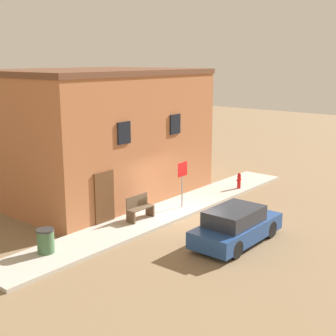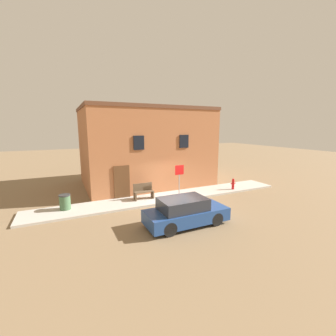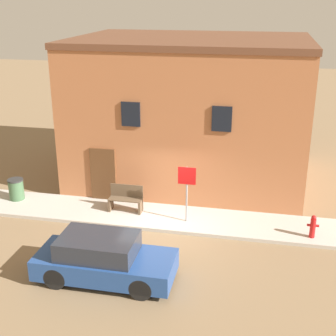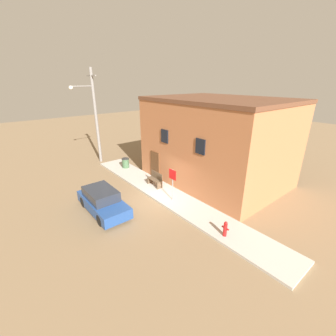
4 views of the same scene
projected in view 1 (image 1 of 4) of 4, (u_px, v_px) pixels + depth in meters
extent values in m
plane|color=#846B4C|center=(186.00, 218.00, 19.62)|extent=(80.00, 80.00, 0.00)
cube|color=#BCB7AD|center=(168.00, 212.00, 20.24)|extent=(16.84, 2.05, 0.13)
cube|color=#B26B42|center=(96.00, 136.00, 22.46)|extent=(9.43, 6.99, 5.80)
cube|color=brown|center=(94.00, 72.00, 21.77)|extent=(9.53, 7.09, 0.24)
cube|color=black|center=(124.00, 133.00, 18.88)|extent=(0.70, 0.08, 0.90)
cube|color=black|center=(175.00, 124.00, 21.35)|extent=(0.70, 0.08, 0.90)
cube|color=brown|center=(104.00, 199.00, 18.57)|extent=(1.00, 0.08, 2.20)
cylinder|color=red|center=(239.00, 182.00, 23.57)|extent=(0.18, 0.18, 0.67)
sphere|color=red|center=(239.00, 174.00, 23.49)|extent=(0.16, 0.16, 0.16)
cylinder|color=red|center=(238.00, 180.00, 23.45)|extent=(0.10, 0.08, 0.08)
cylinder|color=red|center=(241.00, 179.00, 23.66)|extent=(0.10, 0.08, 0.08)
cylinder|color=gray|center=(182.00, 185.00, 20.41)|extent=(0.06, 0.06, 2.04)
cube|color=red|center=(183.00, 169.00, 20.24)|extent=(0.62, 0.02, 0.62)
cube|color=brown|center=(131.00, 217.00, 18.61)|extent=(0.08, 0.44, 0.47)
cube|color=brown|center=(150.00, 210.00, 19.47)|extent=(0.08, 0.44, 0.47)
cube|color=brown|center=(141.00, 208.00, 18.98)|extent=(1.23, 0.44, 0.04)
cube|color=brown|center=(137.00, 201.00, 19.05)|extent=(1.23, 0.04, 0.48)
cylinder|color=#426642|center=(46.00, 242.00, 15.75)|extent=(0.57, 0.57, 0.77)
cylinder|color=#2D2D2D|center=(45.00, 230.00, 15.66)|extent=(0.60, 0.60, 0.06)
cylinder|color=black|center=(237.00, 221.00, 18.33)|extent=(0.64, 0.20, 0.64)
cylinder|color=black|center=(270.00, 229.00, 17.44)|extent=(0.64, 0.20, 0.64)
cylinder|color=black|center=(201.00, 239.00, 16.50)|extent=(0.64, 0.20, 0.64)
cylinder|color=black|center=(236.00, 249.00, 15.60)|extent=(0.64, 0.20, 0.64)
cube|color=#23478C|center=(237.00, 230.00, 16.93)|extent=(3.95, 1.64, 0.60)
cube|color=#282D38|center=(234.00, 216.00, 16.65)|extent=(2.17, 1.44, 0.56)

